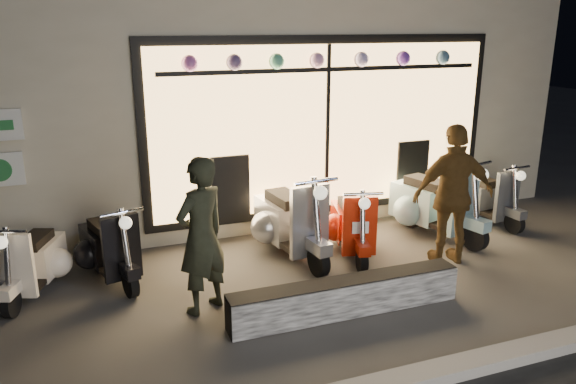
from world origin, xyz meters
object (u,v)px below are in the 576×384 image
(scooter_silver, at_px, (287,220))
(scooter_red, at_px, (351,223))
(woman, at_px, (453,195))
(graffiti_barrier, at_px, (346,297))
(man, at_px, (201,236))

(scooter_silver, relative_size, scooter_red, 1.19)
(scooter_silver, distance_m, woman, 2.20)
(graffiti_barrier, height_order, scooter_red, scooter_red)
(graffiti_barrier, height_order, man, man)
(scooter_silver, bearing_deg, woman, -36.00)
(graffiti_barrier, relative_size, scooter_silver, 1.59)
(scooter_red, relative_size, man, 0.80)
(graffiti_barrier, bearing_deg, woman, 22.44)
(scooter_red, height_order, man, man)
(scooter_red, bearing_deg, scooter_silver, 178.81)
(scooter_silver, relative_size, woman, 0.90)
(scooter_silver, distance_m, scooter_red, 0.88)
(graffiti_barrier, distance_m, scooter_red, 1.81)
(graffiti_barrier, bearing_deg, scooter_silver, 89.79)
(scooter_red, distance_m, man, 2.50)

